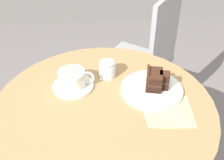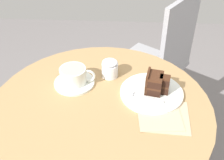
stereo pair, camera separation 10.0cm
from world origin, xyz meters
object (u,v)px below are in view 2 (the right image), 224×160
Objects in this scene: cake_slice at (156,83)px; sugar_pot at (110,68)px; cafe_chair at (162,57)px; fork at (139,96)px; saucer at (74,83)px; napkin at (163,116)px; coffee_cup at (74,75)px; teaspoon at (63,82)px; cake_plate at (151,93)px.

sugar_pot is (-0.16, 0.10, -0.01)m from cake_slice.
fork is at bearing 20.52° from cafe_chair.
saucer is 0.86× the size of napkin.
napkin is (0.31, -0.15, -0.04)m from coffee_cup.
cake_slice is at bearing -137.61° from teaspoon.
fork is 0.11m from napkin.
cake_slice is at bearing 99.81° from napkin.
teaspoon is 0.08× the size of cafe_chair.
cake_slice is at bearing 24.98° from cafe_chair.
cake_slice is at bearing 16.74° from cake_plate.
saucer is 2.10× the size of sugar_pot.
teaspoon is at bearing -169.22° from coffee_cup.
fork is 0.17m from sugar_pot.
cafe_chair reaches higher than saucer.
teaspoon reaches higher than saucer.
teaspoon is 0.86× the size of cake_slice.
saucer is at bearing 159.83° from coffee_cup.
teaspoon is at bearing 174.47° from cake_slice.
cafe_chair reaches higher than cake_slice.
fork reaches higher than cake_plate.
cafe_chair is (0.10, 0.60, -0.28)m from cake_slice.
napkin is at bearing 151.68° from fork.
coffee_cup is 0.14× the size of cafe_chair.
cake_plate is 0.66m from cafe_chair.
sugar_pot is at bearing 149.59° from cake_slice.
fork reaches higher than teaspoon.
coffee_cup is 0.30m from cake_slice.
coffee_cup is 0.74m from cafe_chair.
napkin is at bearing -48.72° from sugar_pot.
fork reaches higher than napkin.
cake_slice is (0.33, -0.03, 0.04)m from teaspoon.
cake_slice reaches higher than sugar_pot.
cake_plate is 1.28× the size of napkin.
teaspoon is 0.38m from napkin.
napkin is (0.35, -0.15, -0.01)m from teaspoon.
cake_slice is (0.01, 0.00, 0.04)m from cake_plate.
napkin is (0.03, -0.11, -0.00)m from cake_plate.
teaspoon is (-0.04, -0.01, 0.01)m from saucer.
coffee_cup reaches higher than teaspoon.
napkin is at bearing -154.47° from teaspoon.
fork is 0.70m from cafe_chair.
cafe_chair reaches higher than sugar_pot.
teaspoon is at bearing -168.91° from saucer.
saucer is at bearing 153.87° from napkin.
sugar_pot reaches higher than napkin.
sugar_pot reaches higher than teaspoon.
sugar_pot is at bearing 146.95° from cake_plate.
sugar_pot reaches higher than coffee_cup.
teaspoon is 1.06× the size of sugar_pot.
cafe_chair is at bearing 83.46° from napkin.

